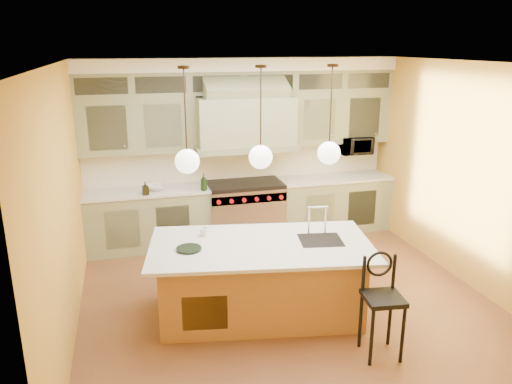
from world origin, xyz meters
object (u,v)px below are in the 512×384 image
object	(u,v)px
range	(245,210)
counter_stool	(382,300)
kitchen_island	(261,278)
microwave	(355,145)

from	to	relation	value
range	counter_stool	world-z (taller)	counter_stool
kitchen_island	range	bearing A→B (deg)	90.39
kitchen_island	counter_stool	distance (m)	1.46
range	kitchen_island	bearing A→B (deg)	-99.36
range	microwave	distance (m)	2.18
kitchen_island	counter_stool	xyz separation A→B (m)	(0.98, -1.07, 0.15)
microwave	kitchen_island	bearing A→B (deg)	-133.13
counter_stool	range	bearing A→B (deg)	106.37
range	kitchen_island	xyz separation A→B (m)	(-0.40, -2.40, -0.01)
range	microwave	size ratio (longest dim) A/B	2.21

